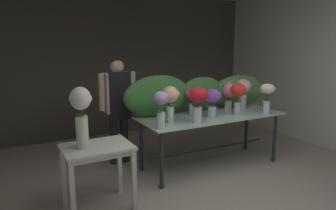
# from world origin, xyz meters

# --- Properties ---
(ground_plane) EXTENTS (8.72, 8.72, 0.00)m
(ground_plane) POSITION_xyz_m (0.00, 1.98, 0.00)
(ground_plane) COLOR #9E9384
(wall_back) EXTENTS (5.73, 0.12, 2.70)m
(wall_back) POSITION_xyz_m (0.00, 3.96, 1.35)
(wall_back) COLOR #4C4742
(wall_back) RESTS_ON ground
(wall_right) EXTENTS (0.12, 4.08, 2.70)m
(wall_right) POSITION_xyz_m (2.87, 1.98, 1.35)
(wall_right) COLOR silver
(wall_right) RESTS_ON ground
(display_table_glass) EXTENTS (2.17, 0.85, 0.80)m
(display_table_glass) POSITION_xyz_m (0.55, 1.58, 0.68)
(display_table_glass) COLOR #A9CBC0
(display_table_glass) RESTS_ON ground
(side_table_white) EXTENTS (0.76, 0.56, 0.75)m
(side_table_white) POSITION_xyz_m (-1.29, 1.16, 0.64)
(side_table_white) COLOR silver
(side_table_white) RESTS_ON ground
(florist) EXTENTS (0.58, 0.24, 1.61)m
(florist) POSITION_xyz_m (-0.61, 2.35, 0.99)
(florist) COLOR #232328
(florist) RESTS_ON ground
(foliage_backdrop) EXTENTS (2.50, 0.27, 0.60)m
(foliage_backdrop) POSITION_xyz_m (0.55, 1.89, 1.07)
(foliage_backdrop) COLOR #387033
(foliage_backdrop) RESTS_ON display_table_glass
(vase_scarlet_tulips) EXTENTS (0.23, 0.23, 0.47)m
(vase_scarlet_tulips) POSITION_xyz_m (0.91, 1.43, 1.11)
(vase_scarlet_tulips) COLOR silver
(vase_scarlet_tulips) RESTS_ON display_table_glass
(vase_rosy_stock) EXTENTS (0.21, 0.21, 0.44)m
(vase_rosy_stock) POSITION_xyz_m (0.97, 1.72, 1.07)
(vase_rosy_stock) COLOR silver
(vase_rosy_stock) RESTS_ON display_table_glass
(vase_fuchsia_ranunculus) EXTENTS (0.22, 0.22, 0.39)m
(vase_fuchsia_ranunculus) POSITION_xyz_m (0.31, 1.73, 1.06)
(vase_fuchsia_ranunculus) COLOR silver
(vase_fuchsia_ranunculus) RESTS_ON display_table_glass
(vase_peach_snapdragons) EXTENTS (0.25, 0.23, 0.50)m
(vase_peach_snapdragons) POSITION_xyz_m (-0.19, 1.48, 1.12)
(vase_peach_snapdragons) COLOR silver
(vase_peach_snapdragons) RESTS_ON display_table_glass
(vase_ivory_dahlias) EXTENTS (0.22, 0.22, 0.46)m
(vase_ivory_dahlias) POSITION_xyz_m (1.31, 1.25, 1.09)
(vase_ivory_dahlias) COLOR silver
(vase_ivory_dahlias) RESTS_ON display_table_glass
(vase_violet_hydrangea) EXTENTS (0.25, 0.25, 0.41)m
(vase_violet_hydrangea) POSITION_xyz_m (0.50, 1.49, 1.06)
(vase_violet_hydrangea) COLOR silver
(vase_violet_hydrangea) RESTS_ON display_table_glass
(vase_lilac_peonies) EXTENTS (0.19, 0.19, 0.48)m
(vase_lilac_peonies) POSITION_xyz_m (-0.42, 1.29, 1.08)
(vase_lilac_peonies) COLOR silver
(vase_lilac_peonies) RESTS_ON display_table_glass
(vase_blush_anemones) EXTENTS (0.27, 0.25, 0.47)m
(vase_blush_anemones) POSITION_xyz_m (1.24, 1.71, 1.09)
(vase_blush_anemones) COLOR silver
(vase_blush_anemones) RESTS_ON display_table_glass
(vase_crimson_lilies) EXTENTS (0.31, 0.26, 0.49)m
(vase_crimson_lilies) POSITION_xyz_m (0.13, 1.31, 1.12)
(vase_crimson_lilies) COLOR silver
(vase_crimson_lilies) RESTS_ON display_table_glass
(vase_white_roses_tall) EXTENTS (0.25, 0.22, 0.68)m
(vase_white_roses_tall) POSITION_xyz_m (-1.44, 1.16, 1.14)
(vase_white_roses_tall) COLOR silver
(vase_white_roses_tall) RESTS_ON side_table_white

